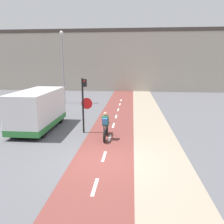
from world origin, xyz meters
The scene contains 8 objects.
ground_plane centered at (0.00, 0.00, 0.00)m, with size 120.00×120.00×0.00m, color #5B5B60.
bike_lane centered at (0.00, 0.01, 0.01)m, with size 2.72×60.00×0.02m.
sidewalk_strip centered at (2.56, 0.00, 0.03)m, with size 2.40×60.00×0.05m.
building_row_background centered at (0.00, 25.55, 4.38)m, with size 60.00×5.20×8.74m.
traffic_light_pole centered at (-1.61, 3.87, 2.04)m, with size 0.67×0.25×3.31m.
street_lamp_far centered at (-5.82, 13.39, 4.37)m, with size 0.36×0.36×7.20m.
cyclist_near centered at (-0.22, 2.88, 0.73)m, with size 0.46×1.85×1.56m.
van centered at (-4.72, 4.38, 1.22)m, with size 2.06×4.87×2.47m.
Camera 1 is at (1.22, -8.68, 4.25)m, focal length 35.00 mm.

